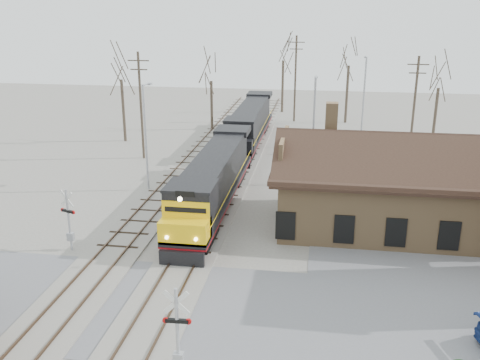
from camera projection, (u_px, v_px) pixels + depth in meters
The scene contains 20 objects.
ground at pixel (160, 307), 26.08m from camera, with size 140.00×140.00×0.00m, color #9A958B.
road at pixel (160, 307), 26.08m from camera, with size 60.00×9.00×0.03m, color slate.
track_main at pixel (219, 200), 40.13m from camera, with size 3.40×90.00×0.24m.
track_siding at pixel (161, 197), 40.79m from camera, with size 3.40×90.00×0.24m.
depot at pixel (390, 192), 34.83m from camera, with size 15.20×9.31×7.90m.
locomotive_lead at pixel (213, 182), 37.52m from camera, with size 2.78×18.64×4.13m.
locomotive_trailing at pixel (250, 124), 55.26m from camera, with size 2.78×18.64×3.91m.
crossbuck_near at pixel (178, 337), 20.61m from camera, with size 1.14×0.30×3.98m.
crossbuck_far at pixel (69, 222), 31.56m from camera, with size 1.06×0.44×3.86m.
streetlight_a at pixel (146, 132), 41.11m from camera, with size 0.25×2.04×8.35m.
streetlight_b at pixel (314, 126), 42.40m from camera, with size 0.25×2.04×8.68m.
streetlight_c at pixel (364, 97), 53.86m from camera, with size 0.25×2.04×9.10m.
utility_pole_a at pixel (141, 104), 49.55m from camera, with size 2.00×0.24×9.97m.
utility_pole_b at pixel (295, 77), 65.43m from camera, with size 2.00×0.24×10.45m.
utility_pole_c at pixel (414, 103), 51.55m from camera, with size 2.00×0.24×9.41m.
tree_a at pixel (121, 69), 55.18m from camera, with size 4.38×4.38×10.72m.
tree_b at pixel (211, 73), 60.87m from camera, with size 3.75×3.75×9.19m.
tree_c at pixel (283, 52), 70.44m from camera, with size 4.58×4.58×11.21m.
tree_d at pixel (349, 56), 63.89m from camera, with size 4.64×4.64×11.38m.
tree_e at pixel (439, 79), 55.91m from camera, with size 3.75×3.75×9.19m.
Camera 1 is at (7.38, -21.92, 14.11)m, focal length 40.00 mm.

